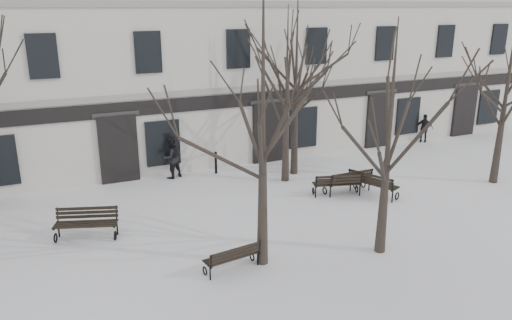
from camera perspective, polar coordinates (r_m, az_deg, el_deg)
ground at (r=16.12m, az=2.40°, el=-9.44°), size 100.00×100.00×0.00m
building at (r=26.66m, az=-10.37°, el=13.29°), size 40.40×10.20×11.40m
tree_1 at (r=13.25m, az=0.82°, el=8.85°), size 5.93×5.93×8.48m
tree_2 at (r=14.64m, az=15.15°, el=5.28°), size 4.87×4.87×6.96m
tree_3 at (r=22.63m, az=27.07°, el=9.64°), size 5.56×5.56×7.94m
tree_5 at (r=20.54m, az=3.57°, el=9.74°), size 5.11×5.11×7.30m
tree_6 at (r=21.46m, az=4.66°, el=11.38°), size 5.66×5.66×8.09m
bench_1 at (r=14.36m, az=-2.68°, el=-10.98°), size 1.70×0.81×0.82m
bench_2 at (r=19.94m, az=9.27°, el=-2.67°), size 1.99×1.21×0.95m
bench_3 at (r=17.13m, az=-18.83°, el=-6.75°), size 2.07×1.30×0.99m
bench_4 at (r=20.31m, az=10.54°, el=-2.30°), size 1.98×0.73×0.99m
bench_5 at (r=20.22m, az=13.22°, el=-2.57°), size 1.42×2.06×0.99m
bollard_a at (r=22.37m, az=-4.61°, el=-0.20°), size 0.13×0.13×1.03m
bollard_b at (r=23.47m, az=3.60°, el=0.74°), size 0.14×0.14×1.08m
pedestrian_b at (r=22.22m, az=-9.55°, el=-2.00°), size 1.10×0.99×1.86m
pedestrian_c at (r=29.13m, az=18.55°, el=1.97°), size 0.92×0.92×1.56m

